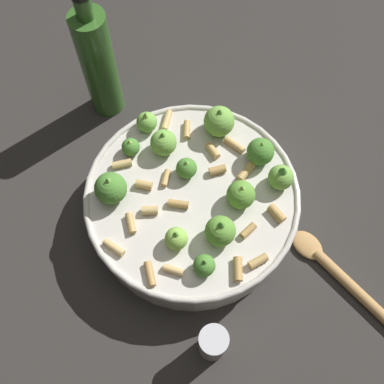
# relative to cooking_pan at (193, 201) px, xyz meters

# --- Properties ---
(ground_plane) EXTENTS (2.40, 2.40, 0.00)m
(ground_plane) POSITION_rel_cooking_pan_xyz_m (-0.00, -0.00, -0.04)
(ground_plane) COLOR #2D2B28
(cooking_pan) EXTENTS (0.31, 0.31, 0.12)m
(cooking_pan) POSITION_rel_cooking_pan_xyz_m (0.00, 0.00, 0.00)
(cooking_pan) COLOR beige
(cooking_pan) RESTS_ON ground
(pepper_shaker) EXTENTS (0.04, 0.04, 0.08)m
(pepper_shaker) POSITION_rel_cooking_pan_xyz_m (-0.06, -0.19, -0.00)
(pepper_shaker) COLOR gray
(pepper_shaker) RESTS_ON ground
(olive_oil_bottle) EXTENTS (0.05, 0.05, 0.25)m
(olive_oil_bottle) POSITION_rel_cooking_pan_xyz_m (-0.05, 0.25, 0.06)
(olive_oil_bottle) COLOR #336023
(olive_oil_bottle) RESTS_ON ground
(wooden_spoon) EXTENTS (0.10, 0.24, 0.02)m
(wooden_spoon) POSITION_rel_cooking_pan_xyz_m (0.16, -0.20, -0.04)
(wooden_spoon) COLOR #B2844C
(wooden_spoon) RESTS_ON ground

